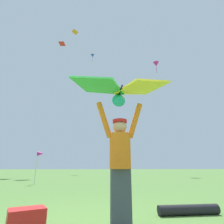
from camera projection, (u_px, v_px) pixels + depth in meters
kite_flyer_person at (120, 161)px, 2.88m from camera, size 0.81×0.34×1.92m
held_stunt_kite at (120, 90)px, 3.16m from camera, size 1.74×0.92×0.40m
distant_kite_purple_high_right at (144, 86)px, 40.80m from camera, size 0.63×0.62×0.17m
distant_kite_orange_far_center at (75, 32)px, 28.99m from camera, size 0.95×0.99×0.45m
distant_kite_blue_mid_left at (92, 56)px, 35.34m from camera, size 0.89×0.97×1.63m
distant_kite_magenta_low_right at (156, 64)px, 25.94m from camera, size 1.11×1.13×1.77m
distant_kite_red_overhead_distant at (62, 44)px, 27.73m from camera, size 1.20×1.19×0.35m
cooler_box at (26, 220)px, 2.49m from camera, size 0.57×0.49×0.30m
spare_kite_bag at (189, 210)px, 3.35m from camera, size 1.16×0.22×0.18m
marker_flag at (40, 155)px, 9.45m from camera, size 0.30×0.24×1.62m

